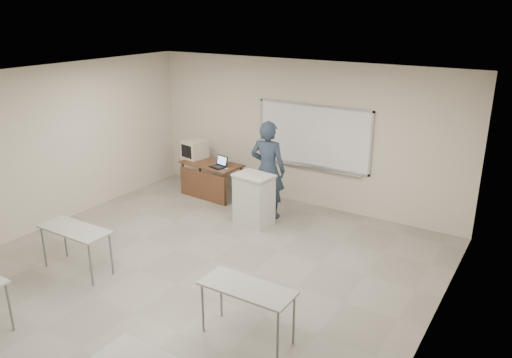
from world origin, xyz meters
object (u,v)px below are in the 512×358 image
Objects in this scene: keyboard at (257,177)px; crt_monitor at (195,149)px; mouse at (227,169)px; whiteboard at (313,137)px; presenter at (268,170)px; instructor_desk at (209,174)px; podium at (254,199)px; laptop at (219,164)px.

crt_monitor is at bearing 154.53° from keyboard.
whiteboard is at bearing 24.61° from mouse.
mouse is at bearing -150.75° from whiteboard.
mouse is 0.05× the size of presenter.
instructor_desk is 1.74m from podium.
whiteboard reaches higher than laptop.
whiteboard reaches higher than podium.
keyboard is at bearing -19.74° from instructor_desk.
instructor_desk is 2.76× the size of crt_monitor.
presenter reaches higher than crt_monitor.
crt_monitor is at bearing -168.43° from whiteboard.
podium is at bearing -18.23° from instructor_desk.
instructor_desk is 0.69× the size of presenter.
instructor_desk is 1.70m from presenter.
crt_monitor is at bearing 176.66° from laptop.
podium is at bearing -34.38° from mouse.
laptop reaches higher than instructor_desk.
crt_monitor is 0.25× the size of presenter.
podium is at bearing -12.05° from crt_monitor.
instructor_desk is at bearing -159.66° from whiteboard.
keyboard is (0.15, -0.12, 0.51)m from podium.
instructor_desk is 4.34× the size of laptop.
laptop is at bearing 159.40° from mouse.
crt_monitor is 0.89m from laptop.
instructor_desk is at bearing -16.82° from presenter.
laptop is at bearing 2.00° from instructor_desk.
presenter is (-0.12, 0.59, -0.04)m from keyboard.
presenter is (1.08, -0.13, 0.20)m from mouse.
whiteboard reaches higher than crt_monitor.
presenter reaches higher than laptop.
whiteboard is at bearing -124.51° from presenter.
mouse is 1.42m from keyboard.
presenter is at bearing -11.55° from mouse.
instructor_desk is 1.99m from keyboard.
whiteboard is 1.91m from mouse.
keyboard is at bearing -13.21° from crt_monitor.
laptop is 3.26× the size of mouse.
keyboard reaches higher than podium.
laptop is 1.36m from presenter.
keyboard is (1.46, -0.79, 0.21)m from laptop.
mouse is at bearing -2.67° from laptop.
podium is 2.06× the size of crt_monitor.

